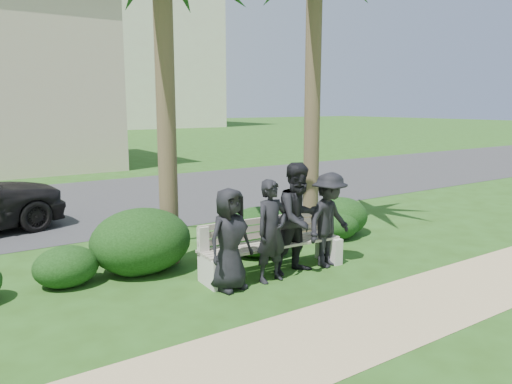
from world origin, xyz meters
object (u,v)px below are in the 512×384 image
at_px(man_b, 272,231).
at_px(man_c, 299,218).
at_px(park_bench, 272,249).
at_px(man_a, 230,239).
at_px(man_d, 329,220).

relative_size(man_b, man_c, 0.88).
bearing_deg(man_b, park_bench, 46.61).
distance_m(man_a, man_d, 1.94).
xyz_separation_m(park_bench, man_d, (0.97, -0.29, 0.41)).
height_order(park_bench, man_b, man_b).
xyz_separation_m(man_a, man_c, (1.31, 0.00, 0.14)).
height_order(man_a, man_d, man_d).
bearing_deg(man_c, man_a, 178.34).
xyz_separation_m(man_b, man_d, (1.23, 0.04, 0.00)).
distance_m(park_bench, man_d, 1.09).
distance_m(man_b, man_d, 1.23).
bearing_deg(man_c, man_b, -175.51).
bearing_deg(park_bench, man_c, -35.16).
relative_size(park_bench, man_d, 1.55).
relative_size(man_a, man_b, 0.96).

